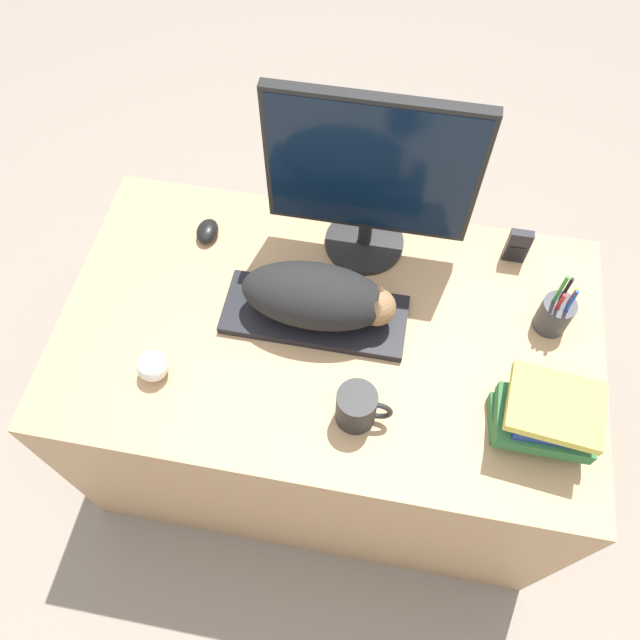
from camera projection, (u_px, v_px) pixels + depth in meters
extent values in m
plane|color=gray|center=(305.00, 549.00, 1.99)|extent=(12.00, 12.00, 0.00)
cube|color=tan|center=(328.00, 389.00, 1.88)|extent=(1.36, 0.80, 0.74)
cube|color=black|center=(315.00, 315.00, 1.57)|extent=(0.46, 0.18, 0.02)
ellipsoid|color=black|center=(315.00, 296.00, 1.49)|extent=(0.36, 0.17, 0.15)
sphere|color=olive|center=(377.00, 307.00, 1.49)|extent=(0.09, 0.09, 0.09)
cone|color=olive|center=(377.00, 305.00, 1.44)|extent=(0.03, 0.03, 0.04)
cone|color=olive|center=(380.00, 289.00, 1.46)|extent=(0.03, 0.03, 0.04)
cylinder|color=black|center=(364.00, 242.00, 1.69)|extent=(0.21, 0.21, 0.02)
cylinder|color=black|center=(365.00, 230.00, 1.65)|extent=(0.04, 0.04, 0.08)
cube|color=black|center=(372.00, 167.00, 1.45)|extent=(0.51, 0.03, 0.40)
cube|color=black|center=(371.00, 170.00, 1.44)|extent=(0.48, 0.01, 0.38)
ellipsoid|color=black|center=(207.00, 231.00, 1.69)|extent=(0.06, 0.08, 0.04)
cylinder|color=black|center=(356.00, 407.00, 1.39)|extent=(0.09, 0.09, 0.11)
torus|color=black|center=(377.00, 411.00, 1.39)|extent=(0.07, 0.01, 0.07)
cylinder|color=#38383D|center=(554.00, 315.00, 1.52)|extent=(0.08, 0.08, 0.10)
cylinder|color=orange|center=(568.00, 303.00, 1.48)|extent=(0.01, 0.01, 0.12)
cylinder|color=black|center=(563.00, 295.00, 1.48)|extent=(0.01, 0.01, 0.14)
cylinder|color=#338C38|center=(556.00, 296.00, 1.47)|extent=(0.01, 0.01, 0.16)
cylinder|color=#B21E1E|center=(556.00, 309.00, 1.48)|extent=(0.01, 0.01, 0.12)
cylinder|color=#1E47B2|center=(567.00, 308.00, 1.46)|extent=(0.01, 0.01, 0.14)
sphere|color=silver|center=(152.00, 366.00, 1.46)|extent=(0.07, 0.07, 0.07)
cube|color=black|center=(518.00, 246.00, 1.63)|extent=(0.06, 0.02, 0.11)
cube|color=black|center=(516.00, 253.00, 1.63)|extent=(0.04, 0.00, 0.05)
cube|color=#2D6B38|center=(538.00, 421.00, 1.41)|extent=(0.23, 0.13, 0.04)
cube|color=#2D6B38|center=(544.00, 422.00, 1.37)|extent=(0.21, 0.14, 0.04)
cube|color=navy|center=(550.00, 414.00, 1.33)|extent=(0.15, 0.13, 0.04)
cube|color=#CCC14C|center=(556.00, 406.00, 1.31)|extent=(0.21, 0.18, 0.03)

